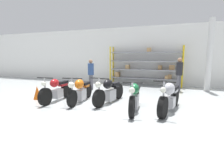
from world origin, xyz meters
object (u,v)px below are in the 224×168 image
Objects in this scene: motorcycle_orange at (81,90)px; motorcycle_black at (109,91)px; motorcycle_red at (57,90)px; person_near_rack at (91,72)px; motorcycle_silver at (170,97)px; shelving_rack at (145,66)px; motorcycle_green at (135,97)px; person_browsing at (179,72)px; traffic_cone at (37,93)px.

motorcycle_black is (1.09, 0.25, -0.02)m from motorcycle_orange.
person_near_rack reaches higher than motorcycle_red.
motorcycle_orange is 0.98× the size of motorcycle_silver.
motorcycle_green is at bearing -83.40° from shelving_rack.
motorcycle_orange is at bearing 67.58° from person_browsing.
traffic_cone is at bearing -71.60° from motorcycle_black.
motorcycle_orange is 3.26m from motorcycle_silver.
shelving_rack is 2.04× the size of motorcycle_silver.
shelving_rack is 5.29m from motorcycle_orange.
motorcycle_orange is at bearing -106.02° from motorcycle_green.
motorcycle_red is 0.94× the size of motorcycle_silver.
motorcycle_red is 2.09m from motorcycle_black.
motorcycle_silver reaches higher than motorcycle_red.
person_browsing is at bearing 126.83° from motorcycle_red.
motorcycle_black is 3.78× the size of traffic_cone.
motorcycle_silver is 3.91× the size of traffic_cone.
person_browsing is at bearing 35.31° from traffic_cone.
person_browsing is 6.68m from traffic_cone.
person_browsing reaches higher than motorcycle_black.
motorcycle_green is 4.08m from traffic_cone.
traffic_cone is (-0.98, -2.88, -0.65)m from person_near_rack.
motorcycle_orange is at bearing 8.14° from traffic_cone.
motorcycle_black is 2.19m from motorcycle_silver.
shelving_rack is 6.37m from traffic_cone.
motorcycle_orange is 1.05× the size of motorcycle_green.
person_near_rack is (-0.90, 2.61, 0.48)m from motorcycle_orange.
person_near_rack is (-1.99, 2.37, 0.49)m from motorcycle_black.
motorcycle_orange is (-1.58, -5.00, -0.72)m from shelving_rack.
motorcycle_black is 1.24× the size of person_browsing.
motorcycle_silver is at bearing 88.97° from motorcycle_red.
person_browsing is at bearing 152.13° from motorcycle_black.
motorcycle_silver is 1.28× the size of person_browsing.
motorcycle_red is at bearing -85.04° from motorcycle_orange.
person_browsing reaches higher than traffic_cone.
motorcycle_silver reaches higher than traffic_cone.
motorcycle_red is 0.96× the size of motorcycle_orange.
motorcycle_green is at bearing -1.25° from traffic_cone.
motorcycle_orange is 1.25× the size of person_browsing.
person_browsing is at bearing -36.21° from shelving_rack.
motorcycle_red is 0.97× the size of motorcycle_black.
motorcycle_red is at bearing -76.73° from motorcycle_silver.
motorcycle_black is 1.04× the size of motorcycle_green.
motorcycle_silver is at bearing -71.59° from shelving_rack.
person_browsing is (3.54, 3.57, 0.54)m from motorcycle_orange.
shelving_rack is 4.84m from motorcycle_black.
traffic_cone is (-2.97, -0.52, -0.16)m from motorcycle_black.
motorcycle_silver is at bearing 90.94° from motorcycle_black.
shelving_rack is 2.10× the size of motorcycle_orange.
person_near_rack is at bearing -136.13° from shelving_rack.
person_near_rack is 2.88× the size of traffic_cone.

